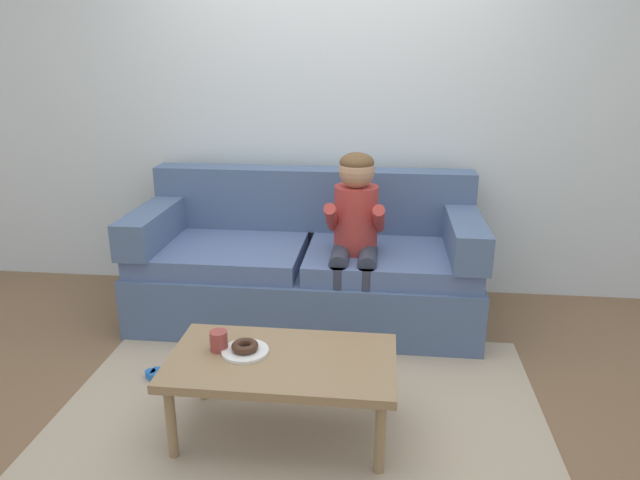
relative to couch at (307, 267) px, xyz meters
The scene contains 10 objects.
ground 0.92m from the couch, 82.45° to the right, with size 10.00×10.00×0.00m, color brown.
wall_back 1.21m from the couch, 78.59° to the left, with size 8.00×0.10×2.80m, color silver.
area_rug 1.15m from the couch, 84.16° to the right, with size 2.31×1.62×0.01m, color tan.
couch is the anchor object (origin of this frame).
coffee_table 1.25m from the couch, 87.47° to the right, with size 0.99×0.56×0.39m.
person_child 0.50m from the couch, 33.13° to the right, with size 0.34×0.58×1.10m.
plate 1.22m from the couch, 95.35° to the right, with size 0.21×0.21×0.01m, color white.
donut 1.23m from the couch, 95.35° to the right, with size 0.12×0.12×0.04m, color #422619.
mug 1.23m from the couch, 101.02° to the right, with size 0.08×0.08×0.09m, color #993D38.
toy_controller 1.13m from the couch, 125.96° to the right, with size 0.23×0.09×0.05m.
Camera 1 is at (0.36, -2.60, 1.67)m, focal length 32.52 mm.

